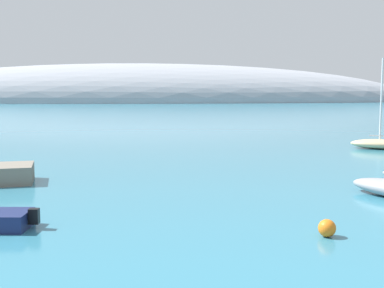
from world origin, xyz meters
name	(u,v)px	position (x,y,z in m)	size (l,w,h in m)	color
distant_ridge	(136,102)	(-18.45, 230.87, 0.00)	(263.36, 61.95, 35.00)	#999EA8
sailboat_sand_near_shore	(380,143)	(16.93, 45.59, 0.61)	(6.24, 4.50, 9.33)	#C6B284
mooring_buoy_orange	(327,228)	(1.52, 15.04, 0.38)	(0.76, 0.76, 0.76)	orange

